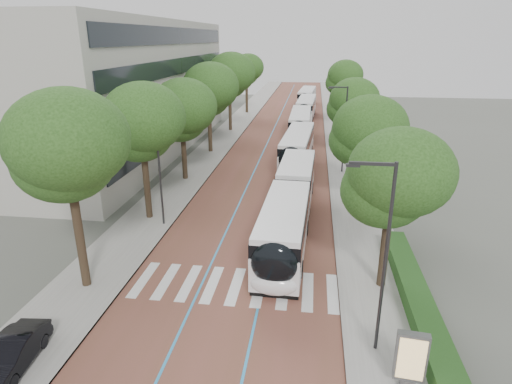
{
  "coord_description": "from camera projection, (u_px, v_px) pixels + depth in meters",
  "views": [
    {
      "loc": [
        3.8,
        -17.99,
        12.23
      ],
      "look_at": [
        0.22,
        8.92,
        2.4
      ],
      "focal_mm": 30.0,
      "sensor_mm": 36.0,
      "label": 1
    }
  ],
  "objects": [
    {
      "name": "ground",
      "position": [
        228.0,
        297.0,
        21.4
      ],
      "size": [
        160.0,
        160.0,
        0.0
      ],
      "primitive_type": "plane",
      "color": "#51544C",
      "rests_on": "ground"
    },
    {
      "name": "road",
      "position": [
        284.0,
        132.0,
        58.68
      ],
      "size": [
        11.0,
        140.0,
        0.02
      ],
      "primitive_type": "cube",
      "color": "brown",
      "rests_on": "ground"
    },
    {
      "name": "sidewalk_left",
      "position": [
        231.0,
        130.0,
        59.59
      ],
      "size": [
        4.0,
        140.0,
        0.12
      ],
      "primitive_type": "cube",
      "color": "gray",
      "rests_on": "ground"
    },
    {
      "name": "sidewalk_right",
      "position": [
        340.0,
        133.0,
        57.73
      ],
      "size": [
        4.0,
        140.0,
        0.12
      ],
      "primitive_type": "cube",
      "color": "gray",
      "rests_on": "ground"
    },
    {
      "name": "kerb_left",
      "position": [
        244.0,
        131.0,
        59.36
      ],
      "size": [
        0.2,
        140.0,
        0.14
      ],
      "primitive_type": "cube",
      "color": "gray",
      "rests_on": "ground"
    },
    {
      "name": "kerb_right",
      "position": [
        325.0,
        133.0,
        57.97
      ],
      "size": [
        0.2,
        140.0,
        0.14
      ],
      "primitive_type": "cube",
      "color": "gray",
      "rests_on": "ground"
    },
    {
      "name": "zebra_crossing",
      "position": [
        236.0,
        286.0,
        22.3
      ],
      "size": [
        10.55,
        3.6,
        0.01
      ],
      "color": "silver",
      "rests_on": "ground"
    },
    {
      "name": "lane_line_left",
      "position": [
        273.0,
        132.0,
        58.87
      ],
      "size": [
        0.12,
        126.0,
        0.01
      ],
      "primitive_type": "cube",
      "color": "#288CCC",
      "rests_on": "road"
    },
    {
      "name": "lane_line_right",
      "position": [
        296.0,
        132.0,
        58.48
      ],
      "size": [
        0.12,
        126.0,
        0.01
      ],
      "primitive_type": "cube",
      "color": "#288CCC",
      "rests_on": "road"
    },
    {
      "name": "office_building",
      "position": [
        103.0,
        87.0,
        47.53
      ],
      "size": [
        18.11,
        40.0,
        14.0
      ],
      "color": "#A09D94",
      "rests_on": "ground"
    },
    {
      "name": "hedge",
      "position": [
        418.0,
        302.0,
        20.1
      ],
      "size": [
        1.2,
        14.0,
        0.8
      ],
      "primitive_type": "cube",
      "color": "#214919",
      "rests_on": "sidewalk_right"
    },
    {
      "name": "streetlight_near",
      "position": [
        382.0,
        246.0,
        16.14
      ],
      "size": [
        1.82,
        0.2,
        8.0
      ],
      "color": "#2A2A2D",
      "rests_on": "sidewalk_right"
    },
    {
      "name": "streetlight_far",
      "position": [
        343.0,
        123.0,
        39.44
      ],
      "size": [
        1.82,
        0.2,
        8.0
      ],
      "color": "#2A2A2D",
      "rests_on": "sidewalk_right"
    },
    {
      "name": "lamp_post_left",
      "position": [
        159.0,
        168.0,
        28.21
      ],
      "size": [
        0.14,
        0.14,
        8.0
      ],
      "primitive_type": "cylinder",
      "color": "#2A2A2D",
      "rests_on": "sidewalk_left"
    },
    {
      "name": "trees_left",
      "position": [
        203.0,
        94.0,
        43.81
      ],
      "size": [
        6.42,
        60.42,
        9.93
      ],
      "color": "black",
      "rests_on": "ground"
    },
    {
      "name": "trees_right",
      "position": [
        357.0,
        114.0,
        38.24
      ],
      "size": [
        5.53,
        46.93,
        8.84
      ],
      "color": "black",
      "rests_on": "ground"
    },
    {
      "name": "lead_bus",
      "position": [
        290.0,
        207.0,
        28.44
      ],
      "size": [
        3.13,
        18.47,
        3.2
      ],
      "rotation": [
        0.0,
        0.0,
        -0.03
      ],
      "color": "black",
      "rests_on": "ground"
    },
    {
      "name": "bus_queued_0",
      "position": [
        297.0,
        149.0,
        43.26
      ],
      "size": [
        3.22,
        12.52,
        3.2
      ],
      "rotation": [
        0.0,
        0.0,
        -0.06
      ],
      "color": "silver",
      "rests_on": "ground"
    },
    {
      "name": "bus_queued_1",
      "position": [
        300.0,
        125.0,
        55.24
      ],
      "size": [
        2.56,
        12.4,
        3.2
      ],
      "rotation": [
        0.0,
        0.0,
        -0.0
      ],
      "color": "silver",
      "rests_on": "ground"
    },
    {
      "name": "bus_queued_2",
      "position": [
        306.0,
        109.0,
        67.59
      ],
      "size": [
        3.03,
        12.49,
        3.2
      ],
      "rotation": [
        0.0,
        0.0,
        -0.04
      ],
      "color": "silver",
      "rests_on": "ground"
    },
    {
      "name": "bus_queued_3",
      "position": [
        307.0,
        98.0,
        79.81
      ],
      "size": [
        3.27,
        12.53,
        3.2
      ],
      "rotation": [
        0.0,
        0.0,
        -0.06
      ],
      "color": "silver",
      "rests_on": "ground"
    },
    {
      "name": "ad_panel",
      "position": [
        411.0,
        359.0,
        15.35
      ],
      "size": [
        1.15,
        0.49,
        2.33
      ],
      "rotation": [
        0.0,
        0.0,
        -0.11
      ],
      "color": "#59595B",
      "rests_on": "sidewalk_right"
    },
    {
      "name": "parked_car",
      "position": [
        12.0,
        354.0,
        16.47
      ],
      "size": [
        1.7,
        3.92,
        1.25
      ],
      "primitive_type": "imported",
      "rotation": [
        0.0,
        0.0,
        0.1
      ],
      "color": "black",
      "rests_on": "sidewalk_left"
    }
  ]
}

